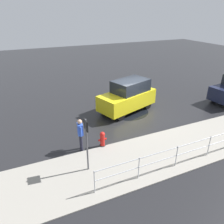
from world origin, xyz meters
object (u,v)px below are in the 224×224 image
at_px(fire_hydrant, 102,139).
at_px(pedestrian, 80,132).
at_px(sign_post, 87,138).
at_px(moving_hatchback, 128,96).

bearing_deg(fire_hydrant, pedestrian, -9.08).
distance_m(fire_hydrant, sign_post, 2.18).
height_order(moving_hatchback, fire_hydrant, moving_hatchback).
relative_size(moving_hatchback, pedestrian, 2.61).
relative_size(fire_hydrant, sign_post, 0.33).
xyz_separation_m(fire_hydrant, sign_post, (1.21, 1.38, 1.18)).
bearing_deg(sign_post, fire_hydrant, -131.16).
xyz_separation_m(moving_hatchback, sign_post, (4.35, 4.65, 0.55)).
relative_size(moving_hatchback, sign_post, 1.76).
bearing_deg(moving_hatchback, pedestrian, 36.62).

